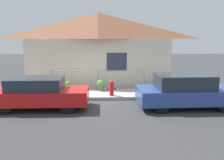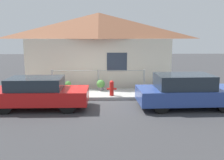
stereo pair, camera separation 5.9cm
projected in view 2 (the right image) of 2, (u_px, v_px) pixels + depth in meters
name	position (u px, v px, depth m)	size (l,w,h in m)	color
ground_plane	(97.00, 101.00, 11.42)	(60.00, 60.00, 0.00)	#38383A
sidewalk	(98.00, 94.00, 12.34)	(24.00, 1.90, 0.15)	#9E9E99
house	(99.00, 29.00, 14.26)	(8.43, 2.23, 4.23)	beige
fence	(98.00, 78.00, 13.02)	(4.90, 0.10, 1.05)	#999993
car_left	(39.00, 93.00, 10.06)	(3.87, 1.64, 1.28)	red
car_right	(186.00, 91.00, 10.22)	(4.10, 1.86, 1.38)	#2D4793
fire_hydrant	(112.00, 88.00, 11.70)	(0.46, 0.21, 0.72)	red
potted_plant_near_hydrant	(101.00, 85.00, 12.78)	(0.43, 0.43, 0.56)	slate
potted_plant_by_fence	(68.00, 85.00, 12.85)	(0.32, 0.32, 0.48)	slate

